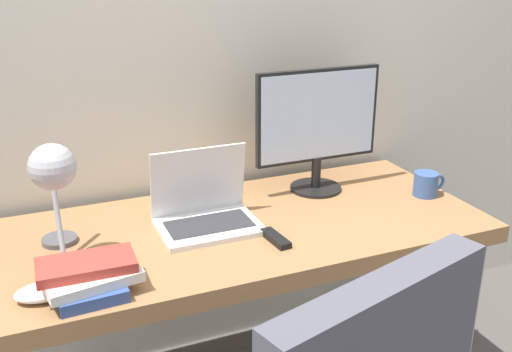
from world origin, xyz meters
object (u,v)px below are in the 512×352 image
monitor (318,124)px  laptop (205,211)px  mug (426,184)px  desk_lamp (53,174)px  book_stack (89,277)px  game_controller (45,291)px

monitor → laptop: bearing=-163.7°
laptop → mug: 0.85m
monitor → desk_lamp: size_ratio=1.34×
monitor → mug: bearing=-31.2°
laptop → book_stack: size_ratio=1.20×
laptop → book_stack: (-0.42, -0.28, -0.01)m
book_stack → game_controller: size_ratio=1.73×
book_stack → mug: 1.28m
desk_lamp → book_stack: size_ratio=1.33×
monitor → book_stack: (-0.91, -0.42, -0.21)m
monitor → desk_lamp: monitor is taller
monitor → game_controller: size_ratio=3.09×
laptop → game_controller: bearing=-153.8°
desk_lamp → book_stack: 0.32m
desk_lamp → mug: bearing=-0.5°
book_stack → monitor: bearing=24.7°
laptop → game_controller: laptop is taller
desk_lamp → mug: 1.33m
desk_lamp → book_stack: (0.05, -0.22, -0.23)m
laptop → mug: bearing=-4.8°
monitor → desk_lamp: 0.98m
mug → game_controller: bearing=-172.1°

